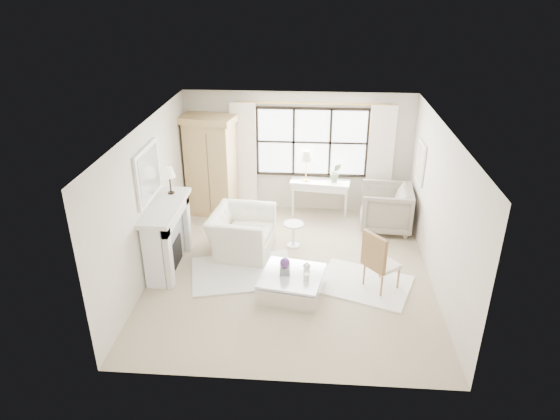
# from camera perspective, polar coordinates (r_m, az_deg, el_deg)

# --- Properties ---
(floor) EXTENTS (5.50, 5.50, 0.00)m
(floor) POSITION_cam_1_polar(r_m,az_deg,el_deg) (9.23, 1.24, -6.96)
(floor) COLOR tan
(floor) RESTS_ON ground
(ceiling) EXTENTS (5.50, 5.50, 0.00)m
(ceiling) POSITION_cam_1_polar(r_m,az_deg,el_deg) (8.11, 1.41, 9.38)
(ceiling) COLOR white
(ceiling) RESTS_ON ground
(wall_back) EXTENTS (5.00, 0.00, 5.00)m
(wall_back) POSITION_cam_1_polar(r_m,az_deg,el_deg) (11.14, 2.08, 6.58)
(wall_back) COLOR beige
(wall_back) RESTS_ON ground
(wall_front) EXTENTS (5.00, 0.00, 5.00)m
(wall_front) POSITION_cam_1_polar(r_m,az_deg,el_deg) (6.19, -0.05, -9.96)
(wall_front) COLOR beige
(wall_front) RESTS_ON ground
(wall_left) EXTENTS (0.00, 5.50, 5.50)m
(wall_left) POSITION_cam_1_polar(r_m,az_deg,el_deg) (9.04, -14.71, 1.15)
(wall_left) COLOR beige
(wall_left) RESTS_ON ground
(wall_right) EXTENTS (0.00, 5.50, 5.50)m
(wall_right) POSITION_cam_1_polar(r_m,az_deg,el_deg) (8.83, 17.74, 0.15)
(wall_right) COLOR beige
(wall_right) RESTS_ON ground
(window_pane) EXTENTS (2.40, 0.02, 1.50)m
(window_pane) POSITION_cam_1_polar(r_m,az_deg,el_deg) (11.03, 3.66, 7.73)
(window_pane) COLOR white
(window_pane) RESTS_ON wall_back
(window_frame) EXTENTS (2.50, 0.04, 1.50)m
(window_frame) POSITION_cam_1_polar(r_m,az_deg,el_deg) (11.02, 3.66, 7.71)
(window_frame) COLOR black
(window_frame) RESTS_ON wall_back
(curtain_rod) EXTENTS (3.30, 0.04, 0.04)m
(curtain_rod) POSITION_cam_1_polar(r_m,az_deg,el_deg) (10.74, 3.79, 12.06)
(curtain_rod) COLOR gold
(curtain_rod) RESTS_ON wall_back
(curtain_left) EXTENTS (0.55, 0.10, 2.47)m
(curtain_left) POSITION_cam_1_polar(r_m,az_deg,el_deg) (11.19, -4.14, 5.99)
(curtain_left) COLOR white
(curtain_left) RESTS_ON ground
(curtain_right) EXTENTS (0.55, 0.10, 2.47)m
(curtain_right) POSITION_cam_1_polar(r_m,az_deg,el_deg) (11.16, 11.36, 5.51)
(curtain_right) COLOR white
(curtain_right) RESTS_ON ground
(fireplace) EXTENTS (0.58, 1.66, 1.26)m
(fireplace) POSITION_cam_1_polar(r_m,az_deg,el_deg) (9.28, -12.91, -2.84)
(fireplace) COLOR silver
(fireplace) RESTS_ON ground
(mirror_frame) EXTENTS (0.05, 1.15, 0.95)m
(mirror_frame) POSITION_cam_1_polar(r_m,az_deg,el_deg) (8.85, -14.87, 4.04)
(mirror_frame) COLOR white
(mirror_frame) RESTS_ON wall_left
(mirror_glass) EXTENTS (0.02, 1.00, 0.80)m
(mirror_glass) POSITION_cam_1_polar(r_m,az_deg,el_deg) (8.84, -14.69, 4.04)
(mirror_glass) COLOR silver
(mirror_glass) RESTS_ON wall_left
(art_frame) EXTENTS (0.04, 0.62, 0.82)m
(art_frame) POSITION_cam_1_polar(r_m,az_deg,el_deg) (10.29, 15.78, 5.19)
(art_frame) COLOR white
(art_frame) RESTS_ON wall_right
(art_canvas) EXTENTS (0.01, 0.52, 0.72)m
(art_canvas) POSITION_cam_1_polar(r_m,az_deg,el_deg) (10.28, 15.67, 5.20)
(art_canvas) COLOR #C5B498
(art_canvas) RESTS_ON wall_right
(mantel_lamp) EXTENTS (0.22, 0.22, 0.51)m
(mantel_lamp) POSITION_cam_1_polar(r_m,az_deg,el_deg) (9.29, -12.55, 4.09)
(mantel_lamp) COLOR black
(mantel_lamp) RESTS_ON fireplace
(armoire) EXTENTS (1.24, 0.91, 2.24)m
(armoire) POSITION_cam_1_polar(r_m,az_deg,el_deg) (11.07, -7.89, 5.08)
(armoire) COLOR tan
(armoire) RESTS_ON floor
(console_table) EXTENTS (1.35, 0.61, 0.80)m
(console_table) POSITION_cam_1_polar(r_m,az_deg,el_deg) (11.20, 4.54, 1.42)
(console_table) COLOR white
(console_table) RESTS_ON floor
(console_lamp) EXTENTS (0.28, 0.28, 0.69)m
(console_lamp) POSITION_cam_1_polar(r_m,az_deg,el_deg) (10.86, 3.04, 6.11)
(console_lamp) COLOR gold
(console_lamp) RESTS_ON console_table
(orchid_plant) EXTENTS (0.24, 0.20, 0.44)m
(orchid_plant) POSITION_cam_1_polar(r_m,az_deg,el_deg) (10.96, 6.38, 4.29)
(orchid_plant) COLOR #5C764E
(orchid_plant) RESTS_ON console_table
(side_table) EXTENTS (0.40, 0.40, 0.51)m
(side_table) POSITION_cam_1_polar(r_m,az_deg,el_deg) (9.87, 1.55, -2.45)
(side_table) COLOR white
(side_table) RESTS_ON floor
(rug_left) EXTENTS (2.09, 1.69, 0.03)m
(rug_left) POSITION_cam_1_polar(r_m,az_deg,el_deg) (9.18, -4.23, -7.11)
(rug_left) COLOR silver
(rug_left) RESTS_ON floor
(rug_right) EXTENTS (1.87, 1.64, 0.03)m
(rug_right) POSITION_cam_1_polar(r_m,az_deg,el_deg) (8.96, 9.51, -8.31)
(rug_right) COLOR white
(rug_right) RESTS_ON floor
(club_armchair) EXTENTS (1.27, 1.40, 0.83)m
(club_armchair) POSITION_cam_1_polar(r_m,az_deg,el_deg) (9.68, -4.41, -2.55)
(club_armchair) COLOR silver
(club_armchair) RESTS_ON floor
(wingback_chair) EXTENTS (1.12, 1.09, 0.95)m
(wingback_chair) POSITION_cam_1_polar(r_m,az_deg,el_deg) (10.71, 11.98, 0.19)
(wingback_chair) COLOR gray
(wingback_chair) RESTS_ON floor
(french_chair) EXTENTS (0.68, 0.68, 1.08)m
(french_chair) POSITION_cam_1_polar(r_m,az_deg,el_deg) (8.76, 11.40, -7.04)
(french_chair) COLOR olive
(french_chair) RESTS_ON floor
(coffee_table) EXTENTS (1.16, 1.16, 0.38)m
(coffee_table) POSITION_cam_1_polar(r_m,az_deg,el_deg) (8.53, 1.36, -8.49)
(coffee_table) COLOR white
(coffee_table) RESTS_ON floor
(planter_box) EXTENTS (0.18, 0.18, 0.13)m
(planter_box) POSITION_cam_1_polar(r_m,az_deg,el_deg) (8.41, 0.56, -6.89)
(planter_box) COLOR slate
(planter_box) RESTS_ON coffee_table
(planter_flowers) EXTENTS (0.17, 0.17, 0.17)m
(planter_flowers) POSITION_cam_1_polar(r_m,az_deg,el_deg) (8.33, 0.56, -6.04)
(planter_flowers) COLOR #522C6F
(planter_flowers) RESTS_ON planter_box
(pillar_candle) EXTENTS (0.10, 0.10, 0.12)m
(pillar_candle) POSITION_cam_1_polar(r_m,az_deg,el_deg) (8.25, 3.03, -7.68)
(pillar_candle) COLOR silver
(pillar_candle) RESTS_ON coffee_table
(coffee_vase) EXTENTS (0.14, 0.14, 0.14)m
(coffee_vase) POSITION_cam_1_polar(r_m,az_deg,el_deg) (8.54, 3.07, -6.33)
(coffee_vase) COLOR silver
(coffee_vase) RESTS_ON coffee_table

